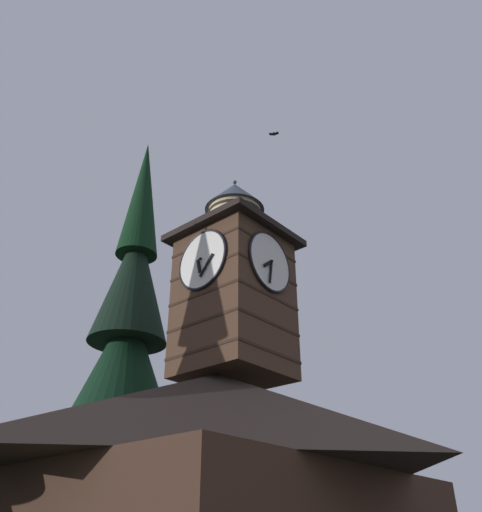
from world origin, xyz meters
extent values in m
pyramid|color=#2D231E|center=(-1.55, -0.55, 5.71)|extent=(11.80, 10.59, 3.20)
cube|color=#4C3323|center=(-2.45, -0.64, 9.97)|extent=(3.31, 3.31, 5.34)
cube|color=#352318|center=(-2.45, -0.64, 7.95)|extent=(3.35, 3.35, 0.10)
cube|color=#352318|center=(-2.45, -0.64, 8.95)|extent=(3.35, 3.35, 0.10)
cube|color=#352318|center=(-2.45, -0.64, 9.95)|extent=(3.35, 3.35, 0.10)
cube|color=#352318|center=(-2.45, -0.64, 10.95)|extent=(3.35, 3.35, 0.10)
cube|color=#352318|center=(-2.45, -0.64, 11.95)|extent=(3.35, 3.35, 0.10)
cylinder|color=white|center=(-2.45, 1.05, 11.25)|extent=(2.23, 0.10, 2.23)
torus|color=black|center=(-2.45, 1.07, 11.25)|extent=(2.33, 0.10, 2.33)
cube|color=black|center=(-2.24, 1.15, 11.08)|extent=(0.51, 0.04, 0.45)
cube|color=black|center=(-2.38, 1.15, 10.80)|extent=(0.22, 0.04, 0.92)
sphere|color=black|center=(-2.45, 1.16, 11.25)|extent=(0.10, 0.10, 0.10)
cylinder|color=white|center=(-0.77, -0.64, 11.25)|extent=(0.10, 2.23, 2.23)
torus|color=black|center=(-0.74, -0.64, 11.25)|extent=(0.10, 2.33, 2.33)
cube|color=black|center=(-0.67, -0.70, 10.98)|extent=(0.04, 0.25, 0.57)
cube|color=black|center=(-0.67, -0.34, 10.90)|extent=(0.04, 0.65, 0.75)
sphere|color=black|center=(-0.66, -0.64, 11.25)|extent=(0.10, 0.10, 0.10)
cube|color=black|center=(-2.45, -0.64, 12.77)|extent=(4.01, 4.01, 0.25)
cylinder|color=beige|center=(-2.45, -0.64, 13.54)|extent=(2.09, 2.09, 1.30)
cylinder|color=#2D2319|center=(-2.45, -0.64, 13.11)|extent=(2.15, 2.15, 0.10)
cylinder|color=#2D2319|center=(-2.45, -0.64, 13.54)|extent=(2.15, 2.15, 0.10)
cylinder|color=#2D2319|center=(-2.45, -0.64, 13.98)|extent=(2.15, 2.15, 0.10)
cone|color=#384251|center=(-2.45, -0.64, 14.84)|extent=(2.39, 2.39, 1.30)
sphere|color=#384251|center=(-2.45, -0.64, 15.59)|extent=(0.16, 0.16, 0.16)
cone|color=black|center=(-2.91, -7.42, 4.55)|extent=(6.57, 6.57, 6.33)
cone|color=black|center=(-2.91, -7.42, 9.10)|extent=(5.05, 5.05, 6.51)
cone|color=black|center=(-2.91, -7.42, 13.43)|extent=(3.53, 3.53, 6.25)
cone|color=black|center=(-2.91, -7.42, 18.25)|extent=(2.02, 2.02, 6.97)
sphere|color=silver|center=(-22.40, -28.04, 13.08)|extent=(1.99, 1.99, 1.99)
ellipsoid|color=black|center=(-6.31, -1.37, 21.22)|extent=(0.27, 0.23, 0.13)
cube|color=black|center=(-6.25, -1.48, 21.22)|extent=(0.26, 0.30, 0.10)
cube|color=black|center=(-6.37, -1.26, 21.22)|extent=(0.26, 0.30, 0.10)
camera|label=1|loc=(10.96, 11.34, 2.24)|focal=37.69mm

